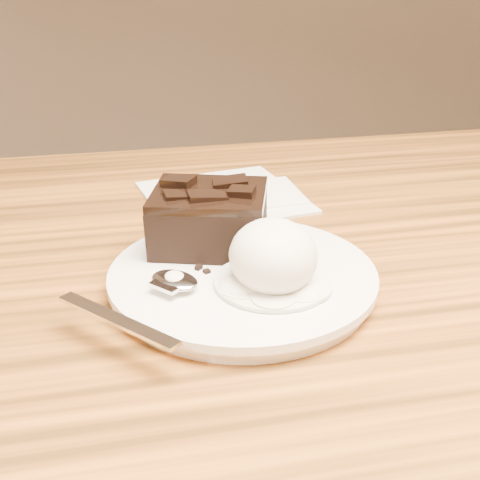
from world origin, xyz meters
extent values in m
cylinder|color=white|center=(-0.08, -0.01, 0.76)|extent=(0.21, 0.21, 0.02)
cube|color=black|center=(-0.10, 0.04, 0.79)|extent=(0.11, 0.11, 0.04)
ellipsoid|color=white|center=(-0.06, -0.04, 0.79)|extent=(0.07, 0.07, 0.06)
cylinder|color=white|center=(-0.06, -0.04, 0.77)|extent=(0.09, 0.09, 0.00)
cube|color=white|center=(-0.06, 0.20, 0.75)|extent=(0.19, 0.19, 0.01)
cube|color=black|center=(-0.05, -0.04, 0.77)|extent=(0.01, 0.01, 0.00)
cube|color=black|center=(-0.11, -0.01, 0.77)|extent=(0.01, 0.01, 0.00)
cube|color=black|center=(-0.11, 0.00, 0.77)|extent=(0.01, 0.01, 0.00)
camera|label=1|loc=(-0.17, -0.45, 1.00)|focal=47.27mm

